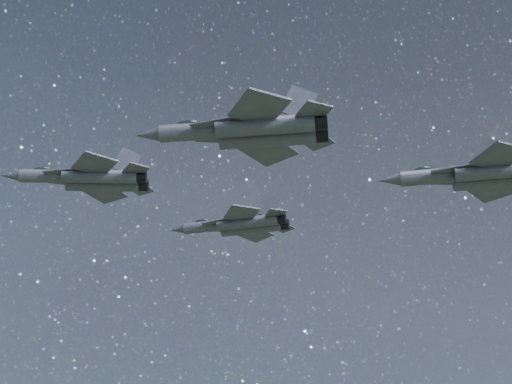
# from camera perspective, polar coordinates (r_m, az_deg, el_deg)

# --- Properties ---
(jet_lead) EXTENTS (17.06, 11.79, 4.28)m
(jet_lead) POSITION_cam_1_polar(r_m,az_deg,el_deg) (80.45, -13.19, 1.07)
(jet_lead) COLOR #393C48
(jet_left) EXTENTS (16.63, 11.67, 4.20)m
(jet_left) POSITION_cam_1_polar(r_m,az_deg,el_deg) (91.67, -1.32, -2.61)
(jet_left) COLOR #393C48
(jet_right) EXTENTS (17.62, 12.54, 4.49)m
(jet_right) POSITION_cam_1_polar(r_m,az_deg,el_deg) (61.78, -0.47, 4.97)
(jet_right) COLOR #393C48
(jet_slot) EXTENTS (19.71, 14.01, 5.02)m
(jet_slot) POSITION_cam_1_polar(r_m,az_deg,el_deg) (82.14, 17.70, 1.37)
(jet_slot) COLOR #393C48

